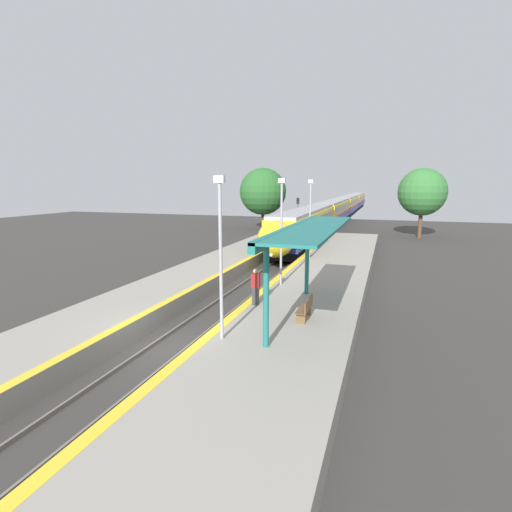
{
  "coord_description": "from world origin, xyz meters",
  "views": [
    {
      "loc": [
        7.77,
        -12.74,
        6.31
      ],
      "look_at": [
        0.57,
        8.89,
        2.13
      ],
      "focal_mm": 28.0,
      "sensor_mm": 36.0,
      "label": 1
    }
  ],
  "objects": [
    {
      "name": "ground_plane",
      "position": [
        0.0,
        0.0,
        0.0
      ],
      "size": [
        120.0,
        120.0,
        0.0
      ],
      "primitive_type": "plane",
      "color": "#383533"
    },
    {
      "name": "rail_left",
      "position": [
        -0.72,
        0.0,
        0.07
      ],
      "size": [
        0.08,
        90.0,
        0.15
      ],
      "primitive_type": "cube",
      "color": "slate",
      "rests_on": "ground_plane"
    },
    {
      "name": "rail_right",
      "position": [
        0.72,
        0.0,
        0.07
      ],
      "size": [
        0.08,
        90.0,
        0.15
      ],
      "primitive_type": "cube",
      "color": "slate",
      "rests_on": "ground_plane"
    },
    {
      "name": "train",
      "position": [
        0.0,
        56.45,
        2.17
      ],
      "size": [
        2.83,
        85.55,
        3.79
      ],
      "color": "black",
      "rests_on": "ground_plane"
    },
    {
      "name": "platform_right",
      "position": [
        4.22,
        0.0,
        0.44
      ],
      "size": [
        5.16,
        64.0,
        0.88
      ],
      "color": "gray",
      "rests_on": "ground_plane"
    },
    {
      "name": "platform_left",
      "position": [
        -3.59,
        0.0,
        0.44
      ],
      "size": [
        3.92,
        64.0,
        0.88
      ],
      "color": "gray",
      "rests_on": "ground_plane"
    },
    {
      "name": "platform_bench",
      "position": [
        4.81,
        2.54,
        1.34
      ],
      "size": [
        0.44,
        1.54,
        0.89
      ],
      "color": "brown",
      "rests_on": "platform_right"
    },
    {
      "name": "person_waiting",
      "position": [
        2.26,
        3.75,
        1.73
      ],
      "size": [
        0.36,
        0.22,
        1.67
      ],
      "color": "#333338",
      "rests_on": "platform_right"
    },
    {
      "name": "railway_signal",
      "position": [
        -2.08,
        31.89,
        2.84
      ],
      "size": [
        0.28,
        0.28,
        4.67
      ],
      "color": "#59595E",
      "rests_on": "ground_plane"
    },
    {
      "name": "lamppost_near",
      "position": [
        2.39,
        -0.39,
        4.11
      ],
      "size": [
        0.36,
        0.2,
        5.68
      ],
      "color": "#9E9EA3",
      "rests_on": "platform_right"
    },
    {
      "name": "lamppost_mid",
      "position": [
        2.39,
        7.71,
        4.11
      ],
      "size": [
        0.36,
        0.2,
        5.68
      ],
      "color": "#9E9EA3",
      "rests_on": "platform_right"
    },
    {
      "name": "lamppost_far",
      "position": [
        2.39,
        15.81,
        4.11
      ],
      "size": [
        0.36,
        0.2,
        5.68
      ],
      "color": "#9E9EA3",
      "rests_on": "platform_right"
    },
    {
      "name": "station_canopy",
      "position": [
        4.65,
        2.88,
        4.37
      ],
      "size": [
        2.02,
        9.93,
        3.77
      ],
      "color": "#1E6B66",
      "rests_on": "platform_right"
    },
    {
      "name": "background_tree_left",
      "position": [
        -8.73,
        39.84,
        5.17
      ],
      "size": [
        6.36,
        6.36,
        8.36
      ],
      "color": "brown",
      "rests_on": "ground_plane"
    },
    {
      "name": "background_tree_right",
      "position": [
        11.28,
        37.04,
        5.29
      ],
      "size": [
        5.42,
        5.42,
        8.02
      ],
      "color": "brown",
      "rests_on": "ground_plane"
    }
  ]
}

